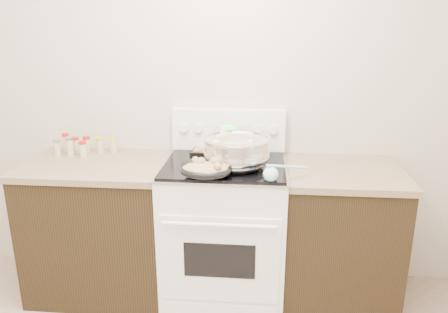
# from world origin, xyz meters

# --- Properties ---
(room_shell) EXTENTS (4.10, 3.60, 2.75)m
(room_shell) POSITION_xyz_m (0.00, 0.00, 1.70)
(room_shell) COLOR beige
(room_shell) RESTS_ON ground
(counter_left) EXTENTS (0.93, 0.67, 0.92)m
(counter_left) POSITION_xyz_m (-0.48, 1.43, 0.46)
(counter_left) COLOR black
(counter_left) RESTS_ON ground
(counter_right) EXTENTS (0.73, 0.67, 0.92)m
(counter_right) POSITION_xyz_m (1.08, 1.43, 0.46)
(counter_right) COLOR black
(counter_right) RESTS_ON ground
(kitchen_range) EXTENTS (0.78, 0.73, 1.22)m
(kitchen_range) POSITION_xyz_m (0.35, 1.42, 0.49)
(kitchen_range) COLOR white
(kitchen_range) RESTS_ON ground
(mixing_bowl) EXTENTS (0.49, 0.49, 0.24)m
(mixing_bowl) POSITION_xyz_m (0.43, 1.35, 1.04)
(mixing_bowl) COLOR silver
(mixing_bowl) RESTS_ON kitchen_range
(roasting_pan) EXTENTS (0.30, 0.21, 0.12)m
(roasting_pan) POSITION_xyz_m (0.27, 1.15, 0.99)
(roasting_pan) COLOR black
(roasting_pan) RESTS_ON kitchen_range
(baking_sheet) EXTENTS (0.41, 0.31, 0.06)m
(baking_sheet) POSITION_xyz_m (0.31, 1.66, 0.96)
(baking_sheet) COLOR black
(baking_sheet) RESTS_ON kitchen_range
(wooden_spoon) EXTENTS (0.17, 0.21, 0.04)m
(wooden_spoon) POSITION_xyz_m (0.22, 1.26, 0.95)
(wooden_spoon) COLOR tan
(wooden_spoon) RESTS_ON kitchen_range
(blue_ladle) EXTENTS (0.25, 0.19, 0.11)m
(blue_ladle) POSITION_xyz_m (0.64, 1.15, 0.98)
(blue_ladle) COLOR #A0D6EF
(blue_ladle) RESTS_ON kitchen_range
(spice_jars) EXTENTS (0.40, 0.15, 0.13)m
(spice_jars) POSITION_xyz_m (-0.64, 1.59, 0.98)
(spice_jars) COLOR #BFB28C
(spice_jars) RESTS_ON counter_left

